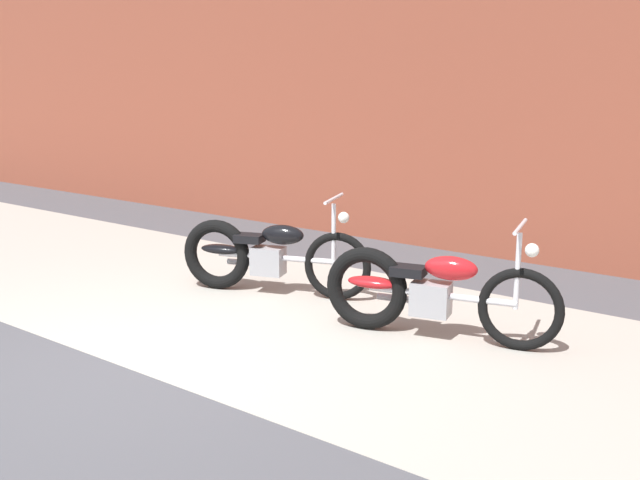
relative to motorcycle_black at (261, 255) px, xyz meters
name	(u,v)px	position (x,y,z in m)	size (l,w,h in m)	color
ground_plane	(125,368)	(0.51, -2.12, -0.40)	(80.00, 80.00, 0.00)	#47474C
sidewalk_slab	(276,310)	(0.51, -0.37, -0.40)	(36.00, 3.50, 0.01)	#9E998E
brick_building_wall	(456,20)	(0.51, 3.08, 2.45)	(36.00, 0.50, 5.69)	brown
motorcycle_black	(261,255)	(0.00, 0.00, 0.00)	(1.92, 0.89, 1.03)	black
motorcycle_red	(422,291)	(1.94, -0.15, 0.00)	(1.97, 0.74, 1.03)	black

